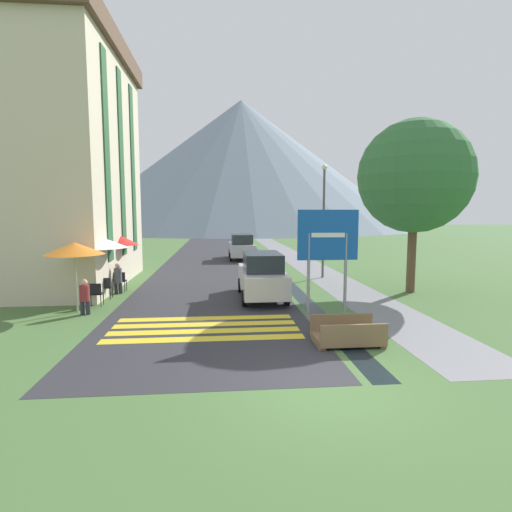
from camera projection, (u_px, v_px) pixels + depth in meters
The scene contains 23 objects.
ground_plane at pixel (249, 262), 27.51m from camera, with size 160.00×160.00×0.00m, color #476B38.
road at pixel (214, 249), 37.18m from camera, with size 6.40×60.00×0.01m.
footpath at pixel (279, 248), 37.75m from camera, with size 2.20×60.00×0.01m.
drainage_channel at pixel (254, 249), 37.52m from camera, with size 0.60×60.00×0.00m.
crosswalk_marking at pixel (205, 328), 11.69m from camera, with size 5.44×2.54×0.01m.
mountain_distant at pixel (241, 165), 85.11m from camera, with size 70.56×70.56×26.92m.
hotel_building at pixel (56, 153), 18.07m from camera, with size 6.24×9.41×11.21m.
road_sign at pixel (328, 246), 12.45m from camera, with size 1.92×0.11×3.45m.
footbridge at pixel (347, 335), 10.27m from camera, with size 1.70×1.10×0.65m.
parked_car_near at pixel (262, 276), 15.62m from camera, with size 1.73×4.15×1.82m.
parked_car_far at pixel (242, 247), 28.92m from camera, with size 1.82×4.16×1.82m.
cafe_chair_far_left at pixel (113, 280), 16.98m from camera, with size 0.40×0.40×0.85m.
cafe_chair_middle at pixel (106, 286), 15.55m from camera, with size 0.40×0.40×0.85m.
cafe_chair_near_right at pixel (96, 292), 14.32m from camera, with size 0.40×0.40×0.85m.
cafe_chair_far_right at pixel (121, 280), 17.02m from camera, with size 0.40×0.40×0.85m.
cafe_umbrella_front_orange at pixel (75, 249), 13.31m from camera, with size 1.92×1.92×2.38m.
cafe_umbrella_middle_white at pixel (95, 241), 15.47m from camera, with size 2.43×2.43×2.51m.
cafe_umbrella_rear_red at pixel (116, 239), 18.26m from camera, with size 2.01×2.01×2.43m.
person_seated_near at pixel (85, 295), 13.15m from camera, with size 0.32×0.32×1.19m.
person_standing_terrace at pixel (87, 273), 15.00m from camera, with size 0.32×0.32×1.88m.
person_seated_far at pixel (118, 277), 16.55m from camera, with size 0.32×0.32×1.28m.
streetlamp at pixel (324, 212), 20.43m from camera, with size 0.28×0.28×5.79m.
tree_by_path at pixel (415, 177), 16.45m from camera, with size 4.65×4.65×7.18m.
Camera 1 is at (-2.07, -7.24, 3.36)m, focal length 28.00 mm.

